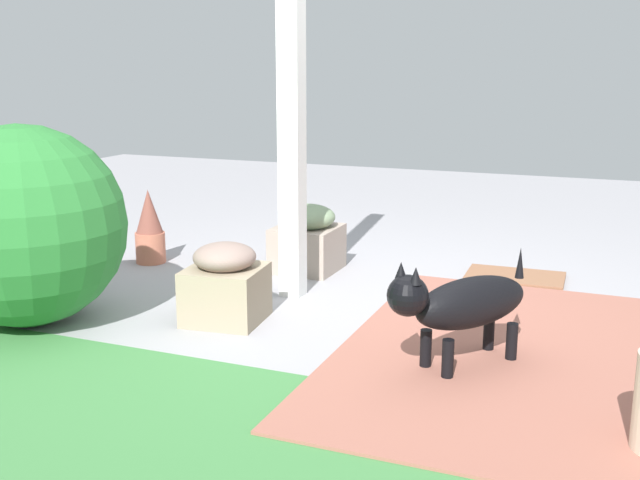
{
  "coord_description": "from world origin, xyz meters",
  "views": [
    {
      "loc": [
        -1.43,
        3.98,
        1.4
      ],
      "look_at": [
        0.11,
        0.21,
        0.45
      ],
      "focal_mm": 42.58,
      "sensor_mm": 36.0,
      "label": 1
    }
  ],
  "objects_px": {
    "round_shrub": "(24,226)",
    "terracotta_pot_spiky": "(150,228)",
    "stone_planter_mid": "(225,284)",
    "dog": "(462,303)",
    "porch_pillar": "(292,101)",
    "doormat": "(515,277)",
    "stone_planter_nearest": "(307,238)"
  },
  "relations": [
    {
      "from": "round_shrub",
      "to": "doormat",
      "type": "bearing_deg",
      "value": -141.35
    },
    {
      "from": "terracotta_pot_spiky",
      "to": "round_shrub",
      "type": "bearing_deg",
      "value": 96.08
    },
    {
      "from": "doormat",
      "to": "stone_planter_nearest",
      "type": "bearing_deg",
      "value": 12.39
    },
    {
      "from": "dog",
      "to": "stone_planter_mid",
      "type": "bearing_deg",
      "value": -7.95
    },
    {
      "from": "porch_pillar",
      "to": "dog",
      "type": "bearing_deg",
      "value": 147.29
    },
    {
      "from": "dog",
      "to": "doormat",
      "type": "bearing_deg",
      "value": -90.88
    },
    {
      "from": "round_shrub",
      "to": "doormat",
      "type": "xyz_separation_m",
      "value": [
        -2.36,
        -1.88,
        -0.53
      ]
    },
    {
      "from": "porch_pillar",
      "to": "doormat",
      "type": "relative_size",
      "value": 3.76
    },
    {
      "from": "stone_planter_nearest",
      "to": "terracotta_pot_spiky",
      "type": "xyz_separation_m",
      "value": [
        1.13,
        0.23,
        0.03
      ]
    },
    {
      "from": "round_shrub",
      "to": "porch_pillar",
      "type": "bearing_deg",
      "value": -138.04
    },
    {
      "from": "porch_pillar",
      "to": "stone_planter_mid",
      "type": "relative_size",
      "value": 5.29
    },
    {
      "from": "stone_planter_nearest",
      "to": "stone_planter_mid",
      "type": "height_order",
      "value": "stone_planter_nearest"
    },
    {
      "from": "stone_planter_nearest",
      "to": "terracotta_pot_spiky",
      "type": "bearing_deg",
      "value": 11.58
    },
    {
      "from": "stone_planter_nearest",
      "to": "doormat",
      "type": "bearing_deg",
      "value": -167.61
    },
    {
      "from": "round_shrub",
      "to": "terracotta_pot_spiky",
      "type": "height_order",
      "value": "round_shrub"
    },
    {
      "from": "stone_planter_nearest",
      "to": "terracotta_pot_spiky",
      "type": "height_order",
      "value": "terracotta_pot_spiky"
    },
    {
      "from": "dog",
      "to": "doormat",
      "type": "relative_size",
      "value": 1.16
    },
    {
      "from": "porch_pillar",
      "to": "dog",
      "type": "distance_m",
      "value": 1.67
    },
    {
      "from": "round_shrub",
      "to": "doormat",
      "type": "distance_m",
      "value": 3.06
    },
    {
      "from": "porch_pillar",
      "to": "round_shrub",
      "type": "bearing_deg",
      "value": 41.96
    },
    {
      "from": "round_shrub",
      "to": "dog",
      "type": "xyz_separation_m",
      "value": [
        -2.33,
        -0.24,
        -0.23
      ]
    },
    {
      "from": "dog",
      "to": "doormat",
      "type": "xyz_separation_m",
      "value": [
        -0.03,
        -1.64,
        -0.31
      ]
    },
    {
      "from": "round_shrub",
      "to": "terracotta_pot_spiky",
      "type": "distance_m",
      "value": 1.39
    },
    {
      "from": "stone_planter_mid",
      "to": "round_shrub",
      "type": "bearing_deg",
      "value": 23.75
    },
    {
      "from": "round_shrub",
      "to": "terracotta_pot_spiky",
      "type": "xyz_separation_m",
      "value": [
        0.14,
        -1.35,
        -0.3
      ]
    },
    {
      "from": "stone_planter_mid",
      "to": "doormat",
      "type": "bearing_deg",
      "value": -133.43
    },
    {
      "from": "stone_planter_mid",
      "to": "dog",
      "type": "bearing_deg",
      "value": 172.05
    },
    {
      "from": "dog",
      "to": "terracotta_pot_spiky",
      "type": "bearing_deg",
      "value": -24.12
    },
    {
      "from": "stone_planter_mid",
      "to": "porch_pillar",
      "type": "bearing_deg",
      "value": -104.22
    },
    {
      "from": "stone_planter_mid",
      "to": "dog",
      "type": "distance_m",
      "value": 1.37
    },
    {
      "from": "terracotta_pot_spiky",
      "to": "porch_pillar",
      "type": "bearing_deg",
      "value": 165.21
    },
    {
      "from": "stone_planter_mid",
      "to": "dog",
      "type": "height_order",
      "value": "dog"
    }
  ]
}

